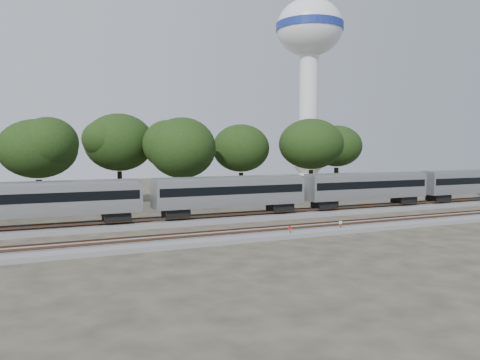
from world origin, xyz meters
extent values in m
plane|color=#383328|center=(0.00, 0.00, 0.00)|extent=(160.00, 160.00, 0.00)
cube|color=slate|center=(0.00, 6.00, 0.20)|extent=(160.00, 5.00, 0.40)
cube|color=brown|center=(0.00, 5.28, 0.66)|extent=(160.00, 0.08, 0.15)
cube|color=brown|center=(0.00, 6.72, 0.66)|extent=(160.00, 0.08, 0.15)
cube|color=slate|center=(0.00, -4.00, 0.20)|extent=(160.00, 5.00, 0.40)
cube|color=brown|center=(0.00, -4.72, 0.66)|extent=(160.00, 0.08, 0.15)
cube|color=brown|center=(0.00, -3.28, 0.66)|extent=(160.00, 0.08, 0.15)
cube|color=#ADAFB4|center=(-17.34, 6.00, 3.14)|extent=(17.44, 3.01, 3.01)
cube|color=black|center=(-17.34, 6.00, 3.44)|extent=(16.84, 3.06, 0.90)
cube|color=gray|center=(-17.34, 6.00, 4.69)|extent=(17.04, 2.41, 0.35)
cube|color=black|center=(-11.02, 6.00, 1.18)|extent=(2.61, 2.21, 0.90)
cube|color=#ADAFB4|center=(1.51, 6.00, 3.14)|extent=(17.44, 3.01, 3.01)
cube|color=black|center=(1.51, 6.00, 3.44)|extent=(16.84, 3.06, 0.90)
cube|color=gray|center=(1.51, 6.00, 4.69)|extent=(17.04, 2.41, 0.35)
cube|color=black|center=(-4.81, 6.00, 1.18)|extent=(2.61, 2.21, 0.90)
cube|color=black|center=(7.82, 6.00, 1.18)|extent=(2.61, 2.21, 0.90)
cube|color=#ADAFB4|center=(20.35, 6.00, 3.14)|extent=(17.44, 3.01, 3.01)
cube|color=black|center=(20.35, 6.00, 3.44)|extent=(16.84, 3.06, 0.90)
cube|color=gray|center=(20.35, 6.00, 4.69)|extent=(17.04, 2.41, 0.35)
cube|color=black|center=(14.04, 6.00, 1.18)|extent=(2.61, 2.21, 0.90)
cube|color=black|center=(26.67, 6.00, 1.18)|extent=(2.61, 2.21, 0.90)
cube|color=#ADAFB4|center=(39.19, 6.00, 3.14)|extent=(17.44, 3.01, 3.01)
cube|color=black|center=(39.19, 6.00, 3.44)|extent=(16.84, 3.06, 0.90)
cube|color=gray|center=(39.19, 6.00, 4.69)|extent=(17.04, 2.41, 0.35)
cube|color=black|center=(32.88, 6.00, 1.18)|extent=(2.61, 2.21, 0.90)
cylinder|color=#512D19|center=(2.38, -5.80, 0.47)|extent=(0.06, 0.06, 0.94)
cylinder|color=#B9180D|center=(2.38, -5.80, 0.89)|extent=(0.33, 0.10, 0.33)
cylinder|color=#512D19|center=(8.25, -5.28, 0.48)|extent=(0.06, 0.06, 0.96)
cylinder|color=silver|center=(8.25, -5.28, 0.91)|extent=(0.34, 0.06, 0.34)
cube|color=#512D19|center=(6.93, -6.01, 0.15)|extent=(0.56, 0.43, 0.30)
cylinder|color=silver|center=(36.34, 45.35, 14.21)|extent=(4.06, 4.06, 28.42)
cone|color=silver|center=(36.34, 45.35, 2.03)|extent=(6.50, 6.50, 4.06)
ellipsoid|color=silver|center=(36.34, 45.35, 33.75)|extent=(14.21, 14.21, 12.08)
cylinder|color=navy|center=(36.34, 45.35, 33.75)|extent=(14.37, 14.37, 1.62)
cylinder|color=black|center=(-18.05, 18.10, 2.14)|extent=(0.70, 0.70, 4.28)
ellipsoid|color=black|center=(-18.05, 18.10, 7.95)|extent=(8.07, 8.07, 6.86)
cylinder|color=black|center=(-7.56, 24.64, 2.37)|extent=(0.70, 0.70, 4.75)
ellipsoid|color=black|center=(-7.56, 24.64, 8.82)|extent=(8.96, 8.96, 7.61)
cylinder|color=black|center=(-0.42, 18.08, 2.17)|extent=(0.70, 0.70, 4.33)
ellipsoid|color=black|center=(-0.42, 18.08, 8.04)|extent=(8.17, 8.17, 6.94)
cylinder|color=black|center=(9.97, 22.12, 2.15)|extent=(0.70, 0.70, 4.31)
ellipsoid|color=black|center=(9.97, 22.12, 8.00)|extent=(8.13, 8.13, 6.91)
cylinder|color=black|center=(20.40, 19.11, 2.32)|extent=(0.70, 0.70, 4.65)
ellipsoid|color=black|center=(20.40, 19.11, 8.64)|extent=(8.77, 8.77, 7.45)
cylinder|color=black|center=(30.78, 27.13, 2.25)|extent=(0.70, 0.70, 4.50)
ellipsoid|color=black|center=(30.78, 27.13, 8.36)|extent=(8.48, 8.48, 7.21)
camera|label=1|loc=(-18.51, -42.03, 8.11)|focal=35.00mm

